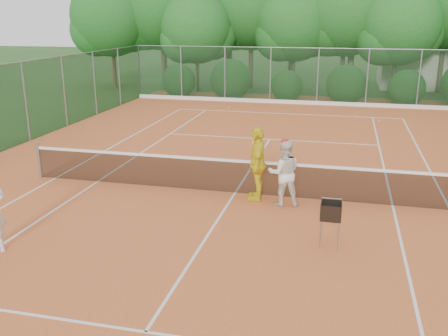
# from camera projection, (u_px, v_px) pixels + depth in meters

# --- Properties ---
(ground) EXTENTS (120.00, 120.00, 0.00)m
(ground) POSITION_uv_depth(u_px,v_px,m) (235.00, 194.00, 13.58)
(ground) COLOR #254C1B
(ground) RESTS_ON ground
(clay_court) EXTENTS (18.00, 36.00, 0.02)m
(clay_court) POSITION_uv_depth(u_px,v_px,m) (235.00, 194.00, 13.58)
(clay_court) COLOR orange
(clay_court) RESTS_ON ground
(club_building) EXTENTS (8.00, 5.00, 3.00)m
(club_building) POSITION_uv_depth(u_px,v_px,m) (442.00, 65.00, 33.45)
(club_building) COLOR beige
(club_building) RESTS_ON ground
(tennis_net) EXTENTS (11.97, 0.10, 1.10)m
(tennis_net) POSITION_uv_depth(u_px,v_px,m) (235.00, 176.00, 13.42)
(tennis_net) COLOR gray
(tennis_net) RESTS_ON clay_court
(player_center_grp) EXTENTS (0.97, 0.83, 1.74)m
(player_center_grp) POSITION_uv_depth(u_px,v_px,m) (284.00, 173.00, 12.52)
(player_center_grp) COLOR white
(player_center_grp) RESTS_ON clay_court
(player_yellow) EXTENTS (0.58, 1.18, 1.94)m
(player_yellow) POSITION_uv_depth(u_px,v_px,m) (258.00, 164.00, 12.89)
(player_yellow) COLOR yellow
(player_yellow) RESTS_ON clay_court
(ball_hopper) EXTENTS (0.41, 0.41, 0.94)m
(ball_hopper) POSITION_uv_depth(u_px,v_px,m) (331.00, 212.00, 10.31)
(ball_hopper) COLOR gray
(ball_hopper) RESTS_ON clay_court
(stray_ball_a) EXTENTS (0.07, 0.07, 0.07)m
(stray_ball_a) POSITION_uv_depth(u_px,v_px,m) (229.00, 107.00, 26.15)
(stray_ball_a) COLOR yellow
(stray_ball_a) RESTS_ON clay_court
(stray_ball_b) EXTENTS (0.07, 0.07, 0.07)m
(stray_ball_b) POSITION_uv_depth(u_px,v_px,m) (355.00, 115.00, 24.23)
(stray_ball_b) COLOR yellow
(stray_ball_b) RESTS_ON clay_court
(stray_ball_c) EXTENTS (0.07, 0.07, 0.07)m
(stray_ball_c) POSITION_uv_depth(u_px,v_px,m) (379.00, 121.00, 22.86)
(stray_ball_c) COLOR #EBEF37
(stray_ball_c) RESTS_ON clay_court
(court_markings) EXTENTS (11.03, 23.83, 0.01)m
(court_markings) POSITION_uv_depth(u_px,v_px,m) (235.00, 193.00, 13.57)
(court_markings) COLOR white
(court_markings) RESTS_ON clay_court
(fence_back) EXTENTS (18.07, 0.07, 3.00)m
(fence_back) POSITION_uv_depth(u_px,v_px,m) (294.00, 76.00, 27.08)
(fence_back) COLOR #19381E
(fence_back) RESTS_ON clay_court
(tropical_treeline) EXTENTS (32.10, 8.49, 15.03)m
(tropical_treeline) POSITION_uv_depth(u_px,v_px,m) (328.00, 8.00, 30.57)
(tropical_treeline) COLOR brown
(tropical_treeline) RESTS_ON ground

